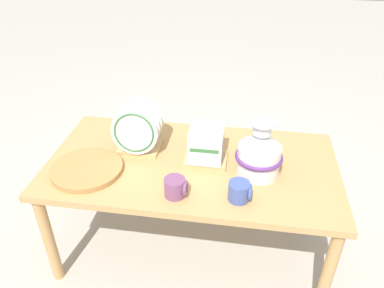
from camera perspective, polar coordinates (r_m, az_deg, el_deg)
ground_plane at (r=2.31m, az=-0.00°, el=-15.00°), size 14.00×14.00×0.00m
display_table at (r=1.94m, az=-0.00°, el=-4.31°), size 1.46×0.76×0.60m
ceramic_vase at (r=1.79m, az=10.23°, el=-1.23°), size 0.23×0.23×0.29m
dish_rack_round_plates at (r=1.96m, az=-8.22°, el=1.75°), size 0.24×0.19×0.27m
dish_rack_square_plates at (r=1.88m, az=2.15°, el=-0.89°), size 0.21×0.18×0.19m
wicker_charger_stack at (r=1.90m, az=-15.70°, el=-3.69°), size 0.35×0.35×0.03m
mug_plum_glaze at (r=1.68m, az=-2.48°, el=-6.61°), size 0.10×0.10×0.09m
mug_cobalt_glaze at (r=1.67m, az=7.32°, el=-7.17°), size 0.10×0.10×0.09m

